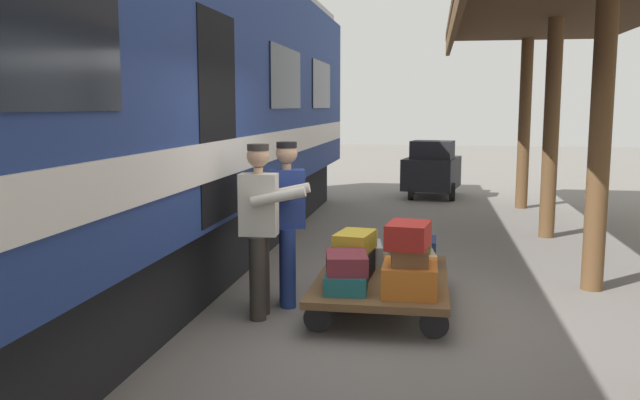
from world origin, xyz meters
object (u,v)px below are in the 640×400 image
Objects in this scene: suitcase_orange_carryall at (410,278)px; suitcase_yellow_case at (355,241)px; suitcase_gray_aluminum at (360,253)px; suitcase_navy_fabric at (413,251)px; suitcase_burgundy_valise at (346,263)px; suitcase_olive_duffel at (414,239)px; luggage_cart at (382,280)px; baggage_tug at (432,170)px; train_car at (74,106)px; suitcase_teal_softside at (347,281)px; porter_by_door at (261,224)px; suitcase_cream_canvas at (412,264)px; suitcase_black_hardshell at (354,263)px; suitcase_red_plastic at (408,235)px; suitcase_brown_leather at (409,256)px; porter_in_overalls at (285,218)px.

suitcase_yellow_case is (0.58, -0.58, 0.21)m from suitcase_orange_carryall.
suitcase_orange_carryall reaches higher than suitcase_gray_aluminum.
suitcase_burgundy_valise reaches higher than suitcase_navy_fabric.
suitcase_gray_aluminum is 0.88m from suitcase_olive_duffel.
baggage_tug is at bearing -93.15° from luggage_cart.
train_car is 30.21× the size of suitcase_teal_softside.
suitcase_burgundy_valise is (0.60, -0.01, 0.12)m from suitcase_orange_carryall.
porter_by_door reaches higher than suitcase_yellow_case.
baggage_tug is (-0.77, -8.72, -0.06)m from suitcase_yellow_case.
porter_by_door reaches higher than suitcase_burgundy_valise.
suitcase_orange_carryall is 1.67× the size of suitcase_olive_duffel.
train_car reaches higher than baggage_tug.
suitcase_navy_fabric is at bearing -88.29° from suitcase_olive_duffel.
suitcase_navy_fabric is (-0.30, -0.58, 0.19)m from luggage_cart.
suitcase_burgundy_valise reaches higher than suitcase_gray_aluminum.
luggage_cart is 3.80× the size of suitcase_cream_canvas.
suitcase_gray_aluminum is 0.29× the size of baggage_tug.
porter_by_door is at bearing -3.46° from suitcase_orange_carryall.
suitcase_olive_duffel is (-0.61, 0.56, 0.28)m from suitcase_gray_aluminum.
suitcase_olive_duffel is (-0.61, -0.02, 0.26)m from suitcase_black_hardshell.
suitcase_red_plastic is (-0.57, 0.04, 0.47)m from suitcase_teal_softside.
suitcase_red_plastic is at bearing 41.38° from suitcase_brown_leather.
suitcase_cream_canvas is 1.13× the size of suitcase_red_plastic.
suitcase_black_hardshell is at bearing -18.34° from suitcase_yellow_case.
train_car is 9.95m from baggage_tug.
suitcase_red_plastic reaches higher than suitcase_navy_fabric.
suitcase_brown_leather is at bearing 176.59° from suitcase_burgundy_valise.
suitcase_teal_softside is (0.59, 0.58, -0.05)m from suitcase_cream_canvas.
suitcase_red_plastic is (0.02, 1.21, 0.41)m from suitcase_navy_fabric.
suitcase_red_plastic is at bearing 113.88° from luggage_cart.
suitcase_black_hardshell is (0.59, 0.00, -0.01)m from suitcase_cream_canvas.
luggage_cart is at bearing 0.00° from suitcase_cream_canvas.
train_car is 3.23m from suitcase_black_hardshell.
baggage_tug is (-0.78, -9.29, 0.03)m from suitcase_burgundy_valise.
suitcase_navy_fabric is 8.13m from baggage_tug.
suitcase_burgundy_valise is (0.60, 1.16, 0.12)m from suitcase_navy_fabric.
suitcase_yellow_case reaches higher than suitcase_navy_fabric.
suitcase_cream_canvas is at bearing -180.00° from luggage_cart.
suitcase_red_plastic is (-0.57, 0.62, 0.43)m from suitcase_black_hardshell.
porter_by_door is (1.42, -0.13, 0.04)m from suitcase_red_plastic.
suitcase_gray_aluminum is at bearing -128.20° from porter_by_door.
luggage_cart is 5.65× the size of suitcase_olive_duffel.
suitcase_black_hardshell is 0.85m from porter_in_overalls.
suitcase_yellow_case is at bearing -90.97° from suitcase_teal_softside.
suitcase_navy_fabric is at bearing -117.21° from suitcase_burgundy_valise.
luggage_cart is 3.96× the size of suitcase_yellow_case.
suitcase_navy_fabric is 1.86m from porter_by_door.
suitcase_navy_fabric is (-3.36, -1.06, -1.58)m from train_car.
suitcase_brown_leather is 1.42m from porter_in_overalls.
suitcase_brown_leather is at bearing -138.62° from suitcase_red_plastic.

